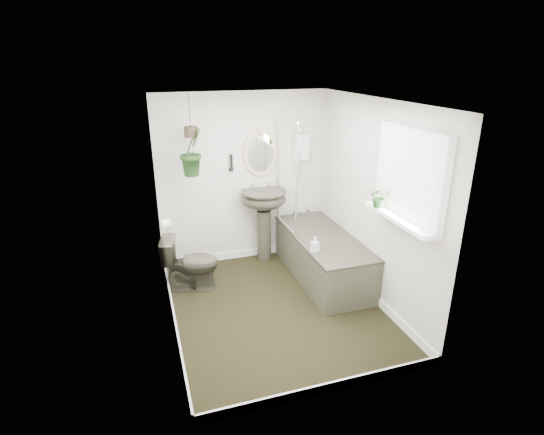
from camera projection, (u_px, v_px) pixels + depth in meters
name	position (u px, v px, depth m)	size (l,w,h in m)	color
floor	(276.00, 308.00, 4.88)	(2.30, 2.80, 0.02)	black
ceiling	(277.00, 100.00, 4.05)	(2.30, 2.80, 0.02)	white
wall_back	(243.00, 179.00, 5.72)	(2.30, 0.02, 2.30)	white
wall_front	(335.00, 275.00, 3.21)	(2.30, 0.02, 2.30)	white
wall_left	(164.00, 226.00, 4.13)	(0.02, 2.80, 2.30)	white
wall_right	(373.00, 203.00, 4.80)	(0.02, 2.80, 2.30)	white
skirting	(276.00, 303.00, 4.86)	(2.30, 2.80, 0.10)	white
bathtub	(323.00, 257.00, 5.45)	(0.72, 1.72, 0.58)	#313126
bath_screen	(287.00, 175.00, 5.44)	(0.04, 0.72, 1.40)	silver
shower_box	(301.00, 147.00, 5.74)	(0.20, 0.10, 0.35)	white
oval_mirror	(260.00, 153.00, 5.63)	(0.46, 0.03, 0.62)	beige
wall_sconce	(231.00, 163.00, 5.54)	(0.04, 0.04, 0.22)	black
toilet_roll_holder	(166.00, 224.00, 4.86)	(0.11, 0.11, 0.11)	white
window_recess	(410.00, 176.00, 3.98)	(0.08, 1.00, 0.90)	white
window_sill	(399.00, 218.00, 4.11)	(0.18, 1.00, 0.04)	white
window_blinds	(406.00, 176.00, 3.97)	(0.01, 0.86, 0.76)	white
toilet	(191.00, 263.00, 5.17)	(0.38, 0.67, 0.68)	#313126
pedestal_sink	(264.00, 225.00, 5.85)	(0.60, 0.51, 1.03)	#313126
sill_plant	(379.00, 197.00, 4.32)	(0.19, 0.17, 0.22)	black
hanging_plant	(192.00, 151.00, 5.07)	(0.32, 0.26, 0.59)	black
soap_bottle	(315.00, 244.00, 4.89)	(0.08, 0.08, 0.18)	#272322
hanging_pot	(191.00, 132.00, 4.98)	(0.16, 0.16, 0.12)	#2C2318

